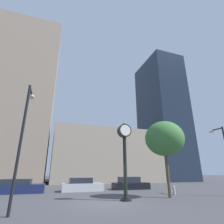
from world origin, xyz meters
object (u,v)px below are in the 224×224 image
at_px(street_lamp_left, 25,125).
at_px(street_lamp_right, 222,148).
at_px(car_navy, 18,187).
at_px(car_black, 130,184).
at_px(car_silver, 82,185).
at_px(street_clock, 125,148).
at_px(bare_tree, 164,139).
at_px(fire_hydrant_near, 174,190).

height_order(street_lamp_left, street_lamp_right, street_lamp_left).
height_order(car_navy, street_lamp_left, street_lamp_left).
height_order(car_black, street_lamp_left, street_lamp_left).
relative_size(car_silver, car_black, 1.01).
relative_size(street_clock, bare_tree, 0.91).
xyz_separation_m(car_silver, street_lamp_right, (11.34, -7.71, 3.39)).
distance_m(car_navy, street_lamp_right, 19.30).
distance_m(fire_hydrant_near, bare_tree, 4.69).
height_order(fire_hydrant_near, street_lamp_left, street_lamp_left).
bearing_deg(street_clock, street_lamp_right, -1.99).
bearing_deg(street_clock, car_silver, 103.61).
xyz_separation_m(fire_hydrant_near, street_lamp_right, (4.22, -2.05, 3.56)).
relative_size(street_lamp_left, bare_tree, 1.07).
relative_size(fire_hydrant_near, street_lamp_left, 0.11).
height_order(street_clock, car_navy, street_clock).
bearing_deg(fire_hydrant_near, bare_tree, -136.15).
height_order(car_black, bare_tree, bare_tree).
bearing_deg(car_navy, street_clock, -40.93).
bearing_deg(bare_tree, fire_hydrant_near, 43.85).
relative_size(car_navy, car_silver, 1.11).
xyz_separation_m(car_navy, car_silver, (6.04, 0.01, 0.02)).
height_order(fire_hydrant_near, bare_tree, bare_tree).
distance_m(car_black, fire_hydrant_near, 6.17).
height_order(street_lamp_right, bare_tree, bare_tree).
relative_size(car_navy, street_lamp_left, 0.73).
distance_m(street_clock, car_navy, 11.16).
distance_m(fire_hydrant_near, street_lamp_left, 13.26).
xyz_separation_m(car_navy, street_lamp_right, (17.37, -7.69, 3.40)).
bearing_deg(bare_tree, street_lamp_left, -166.93).
xyz_separation_m(car_navy, street_lamp_left, (1.10, -9.54, 3.75)).
bearing_deg(street_clock, car_black, 63.25).
distance_m(car_navy, street_lamp_left, 10.30).
xyz_separation_m(street_clock, car_navy, (-7.82, 7.36, -3.03)).
distance_m(car_silver, car_black, 5.69).
bearing_deg(car_silver, street_lamp_left, -116.00).
bearing_deg(car_silver, car_navy, -178.53).
bearing_deg(bare_tree, car_silver, 128.30).
xyz_separation_m(street_clock, car_silver, (-1.79, 7.37, -3.01)).
bearing_deg(street_lamp_left, fire_hydrant_near, 17.91).
relative_size(car_black, fire_hydrant_near, 5.70).
relative_size(street_clock, street_lamp_left, 0.86).
xyz_separation_m(car_navy, bare_tree, (11.65, -7.09, 4.04)).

